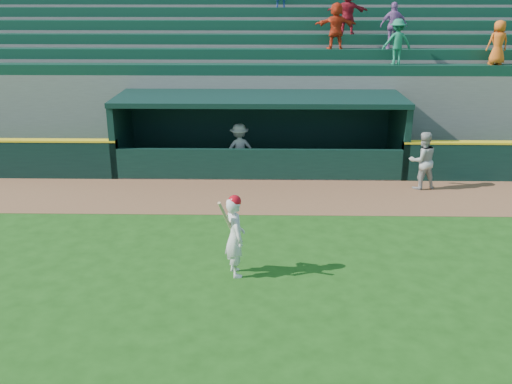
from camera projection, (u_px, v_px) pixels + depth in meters
ground at (255, 275)px, 12.07m from camera, size 120.00×120.00×0.00m
warning_track at (258, 196)px, 16.69m from camera, size 40.00×3.00×0.01m
dugout_player_front at (422, 161)px, 17.08m from camera, size 0.98×0.83×1.76m
dugout_player_inside at (239, 149)px, 18.58m from camera, size 1.19×0.89×1.65m
dugout at (260, 127)px, 19.17m from camera, size 9.40×2.80×2.46m
stands at (262, 77)px, 23.11m from camera, size 34.50×6.29×7.12m
batter_at_plate at (235, 235)px, 11.82m from camera, size 0.61×0.82×1.80m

